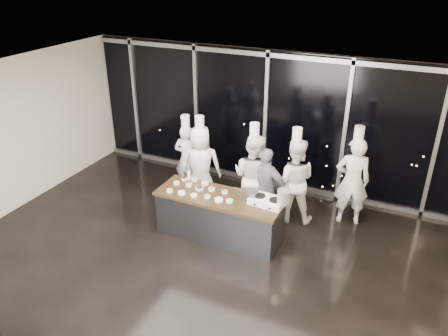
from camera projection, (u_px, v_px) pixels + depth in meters
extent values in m
plane|color=black|center=(198.00, 261.00, 7.96)|extent=(9.00, 9.00, 0.00)
cube|color=beige|center=(267.00, 119.00, 10.11)|extent=(9.00, 0.02, 3.20)
cube|color=beige|center=(33.00, 332.00, 4.40)|extent=(9.00, 0.02, 3.20)
cube|color=beige|center=(2.00, 140.00, 8.95)|extent=(0.02, 7.00, 3.20)
cube|color=silver|center=(193.00, 90.00, 6.55)|extent=(9.00, 7.00, 0.02)
cube|color=black|center=(266.00, 120.00, 10.06)|extent=(8.90, 0.04, 3.18)
cube|color=gray|center=(268.00, 55.00, 9.36)|extent=(8.90, 0.08, 0.10)
cube|color=gray|center=(263.00, 180.00, 10.70)|extent=(8.90, 0.08, 0.10)
cube|color=gray|center=(135.00, 101.00, 11.38)|extent=(0.08, 0.08, 3.20)
cube|color=gray|center=(196.00, 110.00, 10.70)|extent=(0.08, 0.08, 3.20)
cube|color=gray|center=(265.00, 121.00, 10.02)|extent=(0.08, 0.08, 3.20)
cube|color=gray|center=(345.00, 133.00, 9.34)|extent=(0.08, 0.08, 3.20)
cube|color=gray|center=(436.00, 147.00, 8.67)|extent=(0.08, 0.08, 3.20)
cube|color=#3D3D43|center=(219.00, 217.00, 8.51)|extent=(2.40, 0.80, 0.84)
cube|color=#3F2F1A|center=(219.00, 197.00, 8.31)|extent=(2.46, 0.86, 0.06)
cube|color=white|center=(267.00, 201.00, 8.01)|extent=(0.67, 0.45, 0.12)
cylinder|color=black|center=(259.00, 196.00, 8.05)|extent=(0.24, 0.24, 0.02)
cylinder|color=black|center=(275.00, 200.00, 7.90)|extent=(0.24, 0.24, 0.02)
cylinder|color=black|center=(255.00, 204.00, 7.92)|extent=(0.04, 0.02, 0.04)
cylinder|color=black|center=(270.00, 209.00, 7.78)|extent=(0.04, 0.02, 0.04)
cylinder|color=gray|center=(251.00, 192.00, 8.09)|extent=(0.30, 0.30, 0.05)
cube|color=#4C2B14|center=(240.00, 189.00, 8.20)|extent=(0.21, 0.05, 0.02)
cylinder|color=silver|center=(284.00, 196.00, 7.75)|extent=(0.27, 0.27, 0.25)
cylinder|color=white|center=(170.00, 191.00, 8.44)|extent=(0.12, 0.12, 0.04)
cylinder|color=#FFA82A|center=(170.00, 190.00, 8.43)|extent=(0.10, 0.10, 0.01)
cylinder|color=white|center=(176.00, 183.00, 8.72)|extent=(0.12, 0.12, 0.04)
cylinder|color=beige|center=(176.00, 182.00, 8.71)|extent=(0.10, 0.10, 0.01)
cylinder|color=white|center=(184.00, 179.00, 8.89)|extent=(0.12, 0.12, 0.04)
cylinder|color=black|center=(184.00, 178.00, 8.88)|extent=(0.10, 0.10, 0.01)
cylinder|color=white|center=(182.00, 193.00, 8.36)|extent=(0.14, 0.14, 0.04)
cylinder|color=white|center=(182.00, 192.00, 8.35)|extent=(0.12, 0.12, 0.01)
cylinder|color=white|center=(189.00, 185.00, 8.64)|extent=(0.12, 0.12, 0.04)
cylinder|color=tan|center=(189.00, 184.00, 8.63)|extent=(0.10, 0.10, 0.01)
cylinder|color=white|center=(194.00, 180.00, 8.85)|extent=(0.13, 0.13, 0.04)
cylinder|color=#A17A50|center=(194.00, 179.00, 8.84)|extent=(0.10, 0.10, 0.01)
cylinder|color=white|center=(194.00, 195.00, 8.27)|extent=(0.12, 0.12, 0.04)
cylinder|color=#F8C966|center=(194.00, 195.00, 8.27)|extent=(0.10, 0.10, 0.01)
cylinder|color=white|center=(199.00, 188.00, 8.52)|extent=(0.16, 0.16, 0.04)
cylinder|color=black|center=(199.00, 188.00, 8.52)|extent=(0.14, 0.14, 0.01)
cylinder|color=white|center=(205.00, 183.00, 8.71)|extent=(0.14, 0.14, 0.04)
cylinder|color=silver|center=(205.00, 183.00, 8.70)|extent=(0.12, 0.12, 0.01)
cylinder|color=white|center=(207.00, 197.00, 8.23)|extent=(0.12, 0.12, 0.04)
cylinder|color=gold|center=(207.00, 196.00, 8.22)|extent=(0.10, 0.10, 0.01)
cylinder|color=white|center=(212.00, 189.00, 8.49)|extent=(0.13, 0.13, 0.04)
cylinder|color=#9C6559|center=(212.00, 188.00, 8.49)|extent=(0.11, 0.11, 0.01)
cylinder|color=white|center=(219.00, 200.00, 8.12)|extent=(0.16, 0.16, 0.04)
cylinder|color=#EBE8BB|center=(219.00, 199.00, 8.11)|extent=(0.13, 0.13, 0.01)
cylinder|color=white|center=(225.00, 192.00, 8.39)|extent=(0.12, 0.12, 0.04)
cylinder|color=#925B42|center=(225.00, 191.00, 8.39)|extent=(0.10, 0.10, 0.01)
cylinder|color=white|center=(230.00, 201.00, 8.09)|extent=(0.13, 0.13, 0.04)
cylinder|color=gold|center=(230.00, 200.00, 8.08)|extent=(0.11, 0.11, 0.01)
cylinder|color=silver|center=(189.00, 176.00, 8.86)|extent=(0.06, 0.06, 0.17)
cone|color=silver|center=(189.00, 171.00, 8.81)|extent=(0.05, 0.05, 0.06)
imported|color=white|center=(187.00, 159.00, 9.96)|extent=(0.64, 0.45, 1.65)
cylinder|color=white|center=(185.00, 121.00, 9.55)|extent=(0.21, 0.21, 0.26)
imported|color=white|center=(201.00, 165.00, 9.50)|extent=(1.03, 0.87, 1.80)
cylinder|color=white|center=(200.00, 122.00, 9.06)|extent=(0.25, 0.25, 0.26)
imported|color=white|center=(253.00, 176.00, 8.99)|extent=(1.00, 0.84, 1.85)
cylinder|color=white|center=(255.00, 129.00, 8.54)|extent=(0.22, 0.22, 0.26)
imported|color=#131735|center=(266.00, 187.00, 8.80)|extent=(1.01, 0.55, 1.64)
imported|color=white|center=(294.00, 181.00, 8.84)|extent=(1.02, 0.88, 1.82)
cylinder|color=white|center=(297.00, 134.00, 8.40)|extent=(0.23, 0.23, 0.26)
imported|color=white|center=(352.00, 181.00, 8.75)|extent=(0.78, 0.62, 1.88)
cylinder|color=white|center=(359.00, 133.00, 8.29)|extent=(0.23, 0.23, 0.26)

